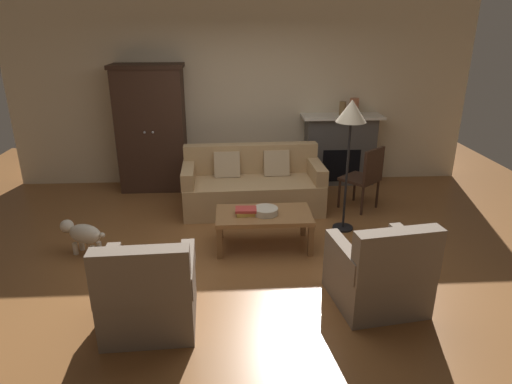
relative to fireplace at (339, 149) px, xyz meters
name	(u,v)px	position (x,y,z in m)	size (l,w,h in m)	color
ground_plane	(250,252)	(-1.55, -2.30, -0.57)	(9.60, 9.60, 0.00)	brown
back_wall	(242,95)	(-1.55, 0.25, 0.83)	(7.20, 0.10, 2.80)	beige
fireplace	(339,149)	(0.00, 0.00, 0.00)	(1.26, 0.48, 1.12)	#4C4947
armoire	(152,128)	(-2.95, -0.08, 0.39)	(1.06, 0.57, 1.91)	#382319
couch	(253,187)	(-1.45, -1.00, -0.25)	(1.95, 0.92, 0.86)	tan
coffee_table	(264,218)	(-1.39, -2.17, -0.20)	(1.10, 0.60, 0.42)	olive
fruit_bowl	(266,211)	(-1.37, -2.19, -0.11)	(0.28, 0.28, 0.07)	beige
book_stack	(246,211)	(-1.59, -2.18, -0.11)	(0.26, 0.19, 0.07)	gold
mantel_vase_bronze	(343,108)	(0.00, -0.02, 0.66)	(0.10, 0.10, 0.21)	olive
mantel_vase_terracotta	(354,107)	(0.18, -0.02, 0.68)	(0.14, 0.14, 0.26)	#A86042
armchair_near_left	(149,294)	(-2.47, -3.58, -0.25)	(0.81, 0.80, 0.88)	#756656
armchair_near_right	(379,274)	(-0.41, -3.38, -0.25)	(0.87, 0.87, 0.88)	#756656
side_chair_wooden	(366,175)	(0.10, -1.14, -0.06)	(0.62, 0.62, 0.90)	#382319
floor_lamp	(351,119)	(-0.34, -1.75, 0.85)	(0.36, 0.36, 1.64)	black
dog	(83,234)	(-3.44, -2.22, -0.32)	(0.54, 0.33, 0.39)	beige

